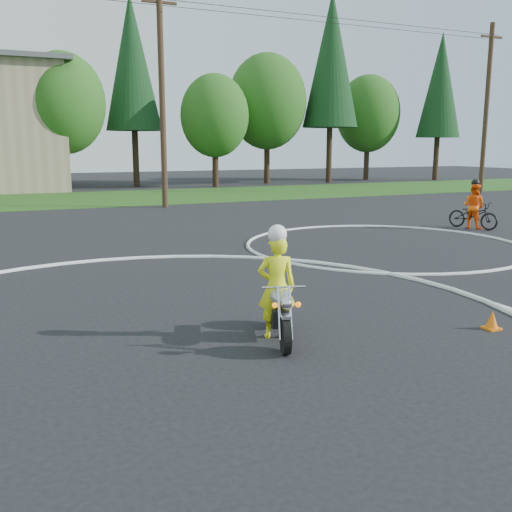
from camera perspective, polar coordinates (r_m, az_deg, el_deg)
name	(u,v)px	position (r m, az deg, el deg)	size (l,w,h in m)	color
ground	(234,406)	(6.62, -2.25, -14.77)	(120.00, 120.00, 0.00)	black
grass_strip	(45,200)	(32.74, -20.39, 5.24)	(120.00, 10.00, 0.02)	#1E4714
course_markings	(253,295)	(11.19, -0.33, -3.89)	(19.05, 19.05, 0.12)	silver
primary_motorcycle	(280,311)	(8.55, 2.41, -5.48)	(0.84, 1.72, 0.94)	black
rider_primary_grp	(277,284)	(8.57, 2.08, -2.78)	(0.67, 0.54, 1.74)	#F2F91A
rider_second_grp	(473,211)	(21.56, 20.91, 4.21)	(1.17, 1.92, 1.75)	black
traffic_cones	(435,320)	(9.59, 17.44, -6.17)	(17.98, 11.54, 0.30)	orange
treeline	(242,95)	(43.76, -1.38, 15.84)	(38.20, 8.10, 14.52)	#382619
utility_poles	(162,95)	(27.60, -9.38, 15.62)	(41.60, 1.12, 10.00)	#473321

